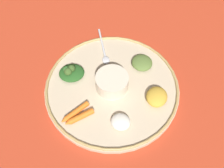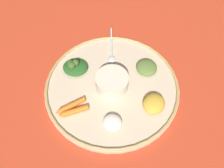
{
  "view_description": "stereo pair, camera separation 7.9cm",
  "coord_description": "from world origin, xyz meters",
  "px_view_note": "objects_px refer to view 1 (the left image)",
  "views": [
    {
      "loc": [
        0.13,
        0.41,
        0.69
      ],
      "look_at": [
        0.0,
        0.0,
        0.03
      ],
      "focal_mm": 42.45,
      "sensor_mm": 36.0,
      "label": 1
    },
    {
      "loc": [
        0.05,
        0.43,
        0.69
      ],
      "look_at": [
        0.0,
        0.0,
        0.03
      ],
      "focal_mm": 42.45,
      "sensor_mm": 36.0,
      "label": 2
    }
  ],
  "objects_px": {
    "center_bowl": "(112,82)",
    "spoon": "(104,52)",
    "greens_pile": "(71,72)",
    "carrot_outer": "(80,117)",
    "carrot_near_spoon": "(75,112)"
  },
  "relations": [
    {
      "from": "carrot_outer",
      "to": "center_bowl",
      "type": "bearing_deg",
      "value": -147.36
    },
    {
      "from": "carrot_near_spoon",
      "to": "carrot_outer",
      "type": "height_order",
      "value": "carrot_outer"
    },
    {
      "from": "greens_pile",
      "to": "carrot_outer",
      "type": "xyz_separation_m",
      "value": [
        0.01,
        0.15,
        -0.01
      ]
    },
    {
      "from": "spoon",
      "to": "carrot_near_spoon",
      "type": "bearing_deg",
      "value": 53.81
    },
    {
      "from": "center_bowl",
      "to": "carrot_near_spoon",
      "type": "bearing_deg",
      "value": 24.07
    },
    {
      "from": "spoon",
      "to": "greens_pile",
      "type": "distance_m",
      "value": 0.14
    },
    {
      "from": "center_bowl",
      "to": "greens_pile",
      "type": "height_order",
      "value": "center_bowl"
    },
    {
      "from": "center_bowl",
      "to": "greens_pile",
      "type": "xyz_separation_m",
      "value": [
        0.11,
        -0.08,
        -0.01
      ]
    },
    {
      "from": "center_bowl",
      "to": "spoon",
      "type": "height_order",
      "value": "center_bowl"
    },
    {
      "from": "greens_pile",
      "to": "carrot_near_spoon",
      "type": "relative_size",
      "value": 1.02
    },
    {
      "from": "spoon",
      "to": "carrot_outer",
      "type": "relative_size",
      "value": 1.77
    },
    {
      "from": "center_bowl",
      "to": "spoon",
      "type": "xyz_separation_m",
      "value": [
        -0.01,
        -0.13,
        -0.02
      ]
    },
    {
      "from": "center_bowl",
      "to": "carrot_outer",
      "type": "relative_size",
      "value": 1.1
    },
    {
      "from": "center_bowl",
      "to": "carrot_outer",
      "type": "distance_m",
      "value": 0.14
    },
    {
      "from": "center_bowl",
      "to": "spoon",
      "type": "distance_m",
      "value": 0.14
    }
  ]
}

